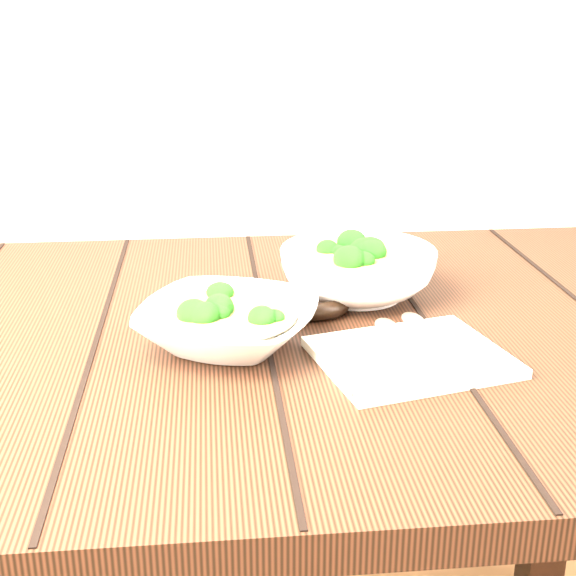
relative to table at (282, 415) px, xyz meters
The scene contains 7 objects.
table is the anchor object (origin of this frame).
soup_bowl_front 0.17m from the table, 146.70° to the right, with size 0.26×0.26×0.06m.
soup_bowl_back 0.22m from the table, 42.23° to the left, with size 0.22×0.22×0.08m.
trivet 0.15m from the table, 48.83° to the left, with size 0.09×0.09×0.02m, color black.
napkin 0.21m from the table, 39.53° to the right, with size 0.20×0.16×0.01m, color beige.
spoon_left 0.19m from the table, 30.59° to the right, with size 0.03×0.16×0.01m.
spoon_right 0.21m from the table, 19.47° to the right, with size 0.03×0.16×0.01m.
Camera 1 is at (-0.08, -0.90, 1.13)m, focal length 50.00 mm.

